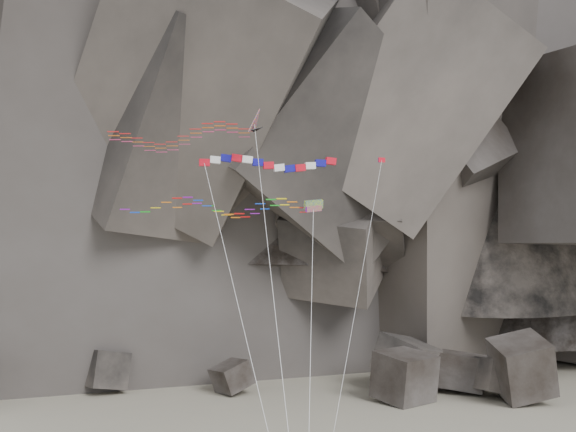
{
  "coord_description": "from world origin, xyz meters",
  "views": [
    {
      "loc": [
        1.04,
        -43.84,
        17.23
      ],
      "look_at": [
        1.2,
        6.0,
        18.63
      ],
      "focal_mm": 45.0,
      "sensor_mm": 36.0,
      "label": 1
    }
  ],
  "objects_px": {
    "banner_kite": "(268,165)",
    "parafoil_kite": "(211,206)",
    "pennant_kite": "(364,259)",
    "delta_kite": "(174,135)"
  },
  "relations": [
    {
      "from": "banner_kite",
      "to": "parafoil_kite",
      "type": "relative_size",
      "value": 1.15
    },
    {
      "from": "parafoil_kite",
      "to": "pennant_kite",
      "type": "xyz_separation_m",
      "value": [
        9.49,
        -6.16,
        -3.29
      ]
    },
    {
      "from": "parafoil_kite",
      "to": "pennant_kite",
      "type": "height_order",
      "value": "pennant_kite"
    },
    {
      "from": "delta_kite",
      "to": "pennant_kite",
      "type": "xyz_separation_m",
      "value": [
        11.54,
        -3.54,
        -7.63
      ]
    },
    {
      "from": "banner_kite",
      "to": "pennant_kite",
      "type": "bearing_deg",
      "value": -56.24
    },
    {
      "from": "delta_kite",
      "to": "parafoil_kite",
      "type": "distance_m",
      "value": 5.46
    },
    {
      "from": "banner_kite",
      "to": "parafoil_kite",
      "type": "bearing_deg",
      "value": 163.84
    },
    {
      "from": "delta_kite",
      "to": "banner_kite",
      "type": "xyz_separation_m",
      "value": [
        5.86,
        2.25,
        -1.64
      ]
    },
    {
      "from": "delta_kite",
      "to": "banner_kite",
      "type": "distance_m",
      "value": 6.49
    },
    {
      "from": "banner_kite",
      "to": "pennant_kite",
      "type": "xyz_separation_m",
      "value": [
        5.68,
        -5.79,
        -5.99
      ]
    }
  ]
}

